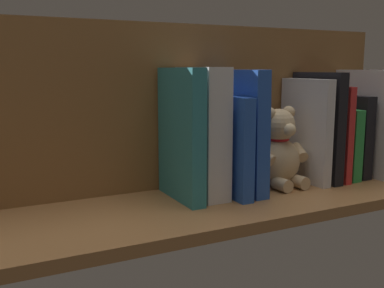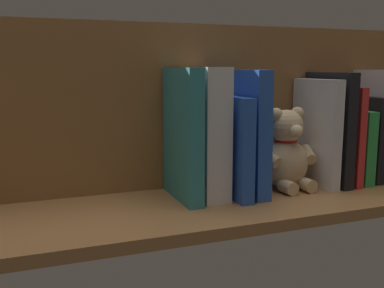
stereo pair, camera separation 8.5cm
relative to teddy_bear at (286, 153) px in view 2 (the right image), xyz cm
name	(u,v)px [view 2 (the right image)]	position (x,y,z in cm)	size (l,w,h in cm)	color
ground_plane	(192,208)	(23.04, 3.25, -8.85)	(113.57, 30.02, 2.20)	#9E6B3D
shelf_back_panel	(171,107)	(23.04, -9.51, 9.80)	(113.57, 1.50, 35.09)	olive
book_1	(380,125)	(-24.49, 0.88, 4.98)	(1.34, 18.49, 25.46)	silver
book_2	(362,138)	(-21.38, -1.18, 1.95)	(2.95, 14.37, 19.40)	black
book_3	(349,145)	(-17.58, -0.93, 0.50)	(2.69, 14.87, 16.50)	green
book_4	(339,135)	(-14.39, -0.67, 3.14)	(1.74, 15.38, 21.78)	red
book_5	(329,129)	(-11.28, -0.57, 4.71)	(2.56, 15.58, 24.92)	black
book_6	(316,132)	(-7.91, -0.63, 4.00)	(2.23, 15.47, 23.49)	silver
teddy_bear	(286,153)	(0.00, 0.00, 0.00)	(14.28, 11.52, 17.61)	#D1B284
book_7	(246,132)	(9.88, -0.14, 5.01)	(3.16, 16.44, 25.51)	blue
book_8	(229,146)	(13.74, 0.30, 2.42)	(2.61, 17.32, 20.33)	blue
dictionary_thick_white	(205,133)	(18.63, -0.88, 5.27)	(5.22, 14.77, 26.04)	white
book_9	(182,134)	(23.68, -0.37, 5.22)	(2.95, 15.98, 25.94)	teal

